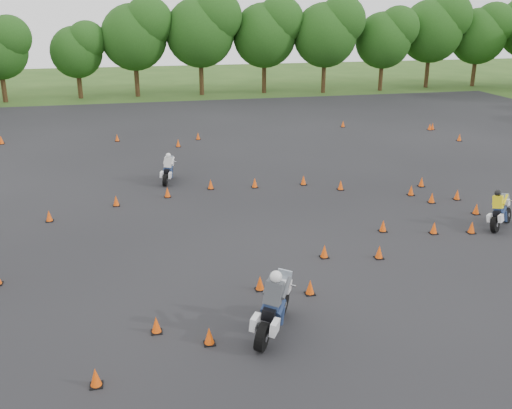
{
  "coord_description": "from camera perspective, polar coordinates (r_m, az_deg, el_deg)",
  "views": [
    {
      "loc": [
        -4.47,
        -15.9,
        8.35
      ],
      "look_at": [
        0.0,
        4.0,
        1.2
      ],
      "focal_mm": 40.0,
      "sensor_mm": 36.0,
      "label": 1
    }
  ],
  "objects": [
    {
      "name": "traffic_cones",
      "position": [
        23.32,
        -0.04,
        -1.06
      ],
      "size": [
        36.48,
        32.46,
        0.45
      ],
      "color": "#F14E0A",
      "rests_on": "asphalt_pad"
    },
    {
      "name": "ground",
      "position": [
        18.51,
        2.74,
        -7.52
      ],
      "size": [
        140.0,
        140.0,
        0.0
      ],
      "primitive_type": "plane",
      "color": "#2D5119",
      "rests_on": "ground"
    },
    {
      "name": "treeline",
      "position": [
        51.09,
        -4.23,
        15.18
      ],
      "size": [
        87.52,
        32.46,
        10.93
      ],
      "color": "#1C4313",
      "rests_on": "ground"
    },
    {
      "name": "asphalt_pad",
      "position": [
        23.86,
        -1.05,
        -1.16
      ],
      "size": [
        62.0,
        62.0,
        0.0
      ],
      "primitive_type": "plane",
      "color": "black",
      "rests_on": "ground"
    },
    {
      "name": "rider_yellow",
      "position": [
        24.41,
        23.56,
        -0.4
      ],
      "size": [
        1.99,
        1.73,
        1.56
      ],
      "primitive_type": null,
      "rotation": [
        0.0,
        0.0,
        0.66
      ],
      "color": "yellow",
      "rests_on": "ground"
    },
    {
      "name": "rider_grey",
      "position": [
        15.28,
        1.55,
        -9.52
      ],
      "size": [
        1.97,
        2.56,
        1.95
      ],
      "primitive_type": null,
      "rotation": [
        0.0,
        0.0,
        1.03
      ],
      "color": "#45484D",
      "rests_on": "ground"
    },
    {
      "name": "rider_white",
      "position": [
        28.63,
        -8.91,
        3.72
      ],
      "size": [
        1.09,
        2.06,
        1.52
      ],
      "primitive_type": null,
      "rotation": [
        0.0,
        0.0,
        1.31
      ],
      "color": "silver",
      "rests_on": "ground"
    }
  ]
}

